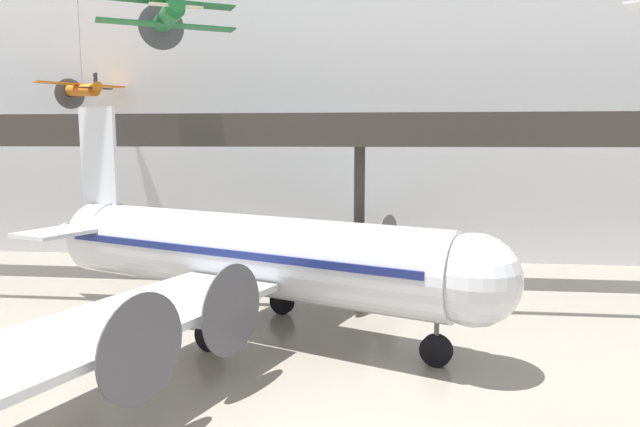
{
  "coord_description": "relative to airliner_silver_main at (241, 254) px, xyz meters",
  "views": [
    {
      "loc": [
        1.51,
        -13.18,
        9.04
      ],
      "look_at": [
        -1.12,
        10.47,
        5.93
      ],
      "focal_mm": 32.0,
      "sensor_mm": 36.0,
      "label": 1
    }
  ],
  "objects": [
    {
      "name": "suspended_plane_orange_highwing",
      "position": [
        -14.87,
        13.54,
        8.9
      ],
      "size": [
        5.2,
        5.47,
        11.55
      ],
      "rotation": [
        0.0,
        0.0,
        2.46
      ],
      "color": "orange"
    },
    {
      "name": "suspended_plane_green_biplane",
      "position": [
        -5.98,
        7.33,
        12.48
      ],
      "size": [
        7.52,
        6.74,
        8.39
      ],
      "rotation": [
        0.0,
        0.0,
        2.08
      ],
      "color": "#1E6B33"
    },
    {
      "name": "airliner_silver_main",
      "position": [
        0.0,
        0.0,
        0.0
      ],
      "size": [
        24.78,
        28.99,
        10.73
      ],
      "rotation": [
        0.0,
        0.0,
        -0.38
      ],
      "color": "silver",
      "rests_on": "ground"
    },
    {
      "name": "mezzanine_walkway",
      "position": [
        5.08,
        9.65,
        5.23
      ],
      "size": [
        110.0,
        3.2,
        10.58
      ],
      "color": "#38332D",
      "rests_on": "ground"
    },
    {
      "name": "hangar_back_wall",
      "position": [
        5.08,
        18.09,
        9.64
      ],
      "size": [
        140.0,
        3.0,
        26.62
      ],
      "color": "silver",
      "rests_on": "ground"
    }
  ]
}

